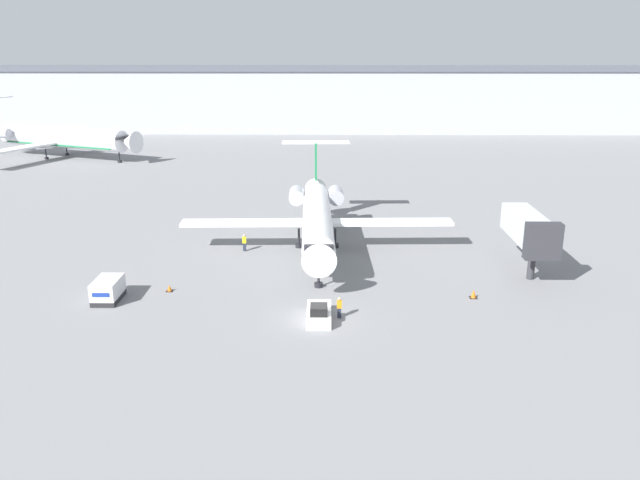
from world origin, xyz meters
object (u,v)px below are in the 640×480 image
worker_near_tug (339,307)px  worker_by_wing (244,242)px  airplane_parked_far_left (59,137)px  pushback_tug (319,313)px  traffic_cone_right (474,294)px  traffic_cone_left (169,288)px  jet_bridge (529,229)px  airplane_main (317,216)px  luggage_cart (108,290)px

worker_near_tug → worker_by_wing: worker_by_wing is taller
worker_near_tug → airplane_parked_far_left: bearing=125.3°
pushback_tug → worker_by_wing: (-8.35, 17.89, 0.41)m
traffic_cone_right → airplane_parked_far_left: bearing=132.5°
traffic_cone_left → worker_by_wing: bearing=65.5°
jet_bridge → worker_near_tug: bearing=-149.3°
airplane_main → worker_near_tug: 18.51m
worker_near_tug → airplane_main: bearing=96.6°
traffic_cone_right → airplane_parked_far_left: airplane_parked_far_left is taller
airplane_parked_far_left → jet_bridge: bearing=-42.1°
airplane_main → luggage_cart: size_ratio=8.47×
jet_bridge → worker_by_wing: bearing=167.2°
pushback_tug → traffic_cone_right: bearing=19.7°
traffic_cone_right → airplane_parked_far_left: 98.31m
pushback_tug → luggage_cart: 18.95m
worker_near_tug → traffic_cone_right: worker_near_tug is taller
worker_by_wing → jet_bridge: 29.41m
airplane_main → worker_near_tug: size_ratio=16.27×
worker_by_wing → traffic_cone_right: worker_by_wing is taller
pushback_tug → airplane_parked_far_left: (-52.74, 77.31, 3.48)m
luggage_cart → jet_bridge: (38.67, 7.48, 3.46)m
airplane_main → worker_by_wing: 8.39m
traffic_cone_left → jet_bridge: size_ratio=0.06×
worker_near_tug → airplane_parked_far_left: airplane_parked_far_left is taller
luggage_cart → worker_by_wing: 17.26m
airplane_parked_far_left → worker_near_tug: bearing=-54.7°
pushback_tug → luggage_cart: luggage_cart is taller
jet_bridge → traffic_cone_right: bearing=-134.8°
pushback_tug → traffic_cone_left: 15.02m
traffic_cone_left → airplane_parked_far_left: size_ratio=0.02×
luggage_cart → worker_by_wing: bearing=53.8°
traffic_cone_left → pushback_tug: bearing=-24.2°
luggage_cart → pushback_tug: bearing=-12.1°
airplane_parked_far_left → traffic_cone_right: bearing=-47.5°
airplane_main → luggage_cart: 23.45m
traffic_cone_left → jet_bridge: bearing=8.9°
pushback_tug → traffic_cone_left: size_ratio=6.75×
luggage_cart → airplane_parked_far_left: size_ratio=0.09×
luggage_cart → traffic_cone_left: size_ratio=5.60×
pushback_tug → jet_bridge: bearing=29.6°
airplane_main → traffic_cone_right: (14.08, -13.76, -3.38)m
luggage_cart → traffic_cone_right: (32.15, 0.92, -0.61)m
pushback_tug → airplane_parked_far_left: size_ratio=0.11×
airplane_main → worker_near_tug: bearing=-83.4°
worker_near_tug → traffic_cone_left: worker_near_tug is taller
traffic_cone_left → traffic_cone_right: size_ratio=0.81×
luggage_cart → jet_bridge: 39.54m
traffic_cone_left → traffic_cone_right: traffic_cone_right is taller
luggage_cart → jet_bridge: size_ratio=0.35×
worker_near_tug → traffic_cone_left: 16.39m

